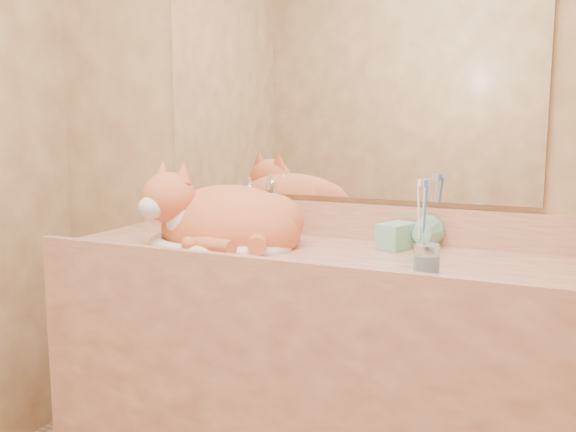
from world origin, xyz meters
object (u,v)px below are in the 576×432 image
at_px(soap_dispenser, 385,222).
at_px(toothbrush_cup, 421,236).
at_px(cat, 221,217).
at_px(water_glass, 427,260).
at_px(sink_basin, 221,222).
at_px(vanity_counter, 307,383).

distance_m(soap_dispenser, toothbrush_cup, 0.12).
bearing_deg(toothbrush_cup, cat, -164.78).
bearing_deg(toothbrush_cup, water_glass, -74.86).
bearing_deg(cat, toothbrush_cup, 20.45).
bearing_deg(sink_basin, soap_dispenser, 12.79).
relative_size(sink_basin, cat, 0.96).
xyz_separation_m(soap_dispenser, toothbrush_cup, (0.10, 0.05, -0.04)).
bearing_deg(vanity_counter, water_glass, -24.47).
height_order(soap_dispenser, water_glass, soap_dispenser).
bearing_deg(soap_dispenser, toothbrush_cup, 48.29).
distance_m(cat, toothbrush_cup, 0.63).
bearing_deg(soap_dispenser, water_glass, -35.17).
xyz_separation_m(toothbrush_cup, water_glass, (0.09, -0.34, 0.00)).
xyz_separation_m(vanity_counter, water_glass, (0.41, -0.18, 0.47)).
bearing_deg(toothbrush_cup, soap_dispenser, -152.81).
bearing_deg(vanity_counter, cat, -177.48).
bearing_deg(water_glass, cat, 166.26).
xyz_separation_m(sink_basin, water_glass, (0.70, -0.16, -0.03)).
bearing_deg(water_glass, soap_dispenser, 123.73).
xyz_separation_m(cat, water_glass, (0.70, -0.17, -0.04)).
bearing_deg(soap_dispenser, vanity_counter, -133.53).
relative_size(vanity_counter, water_glass, 20.53).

